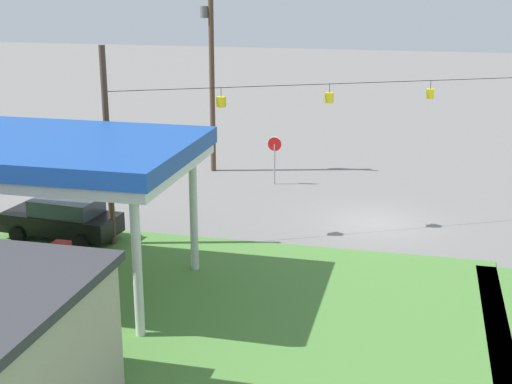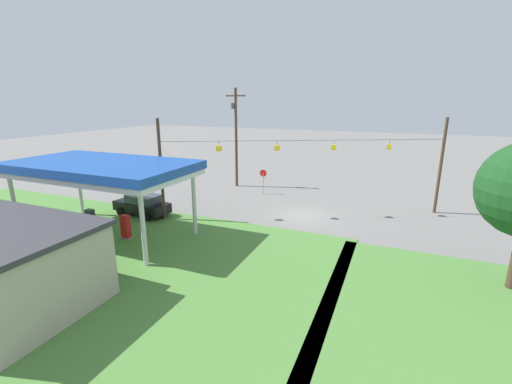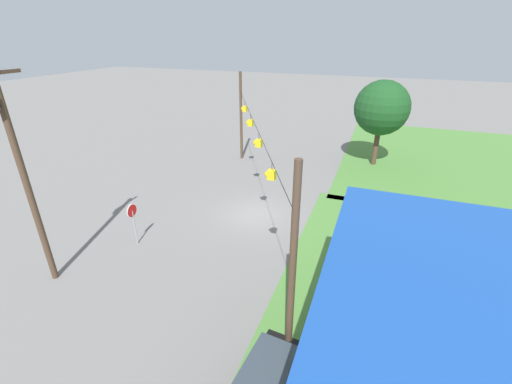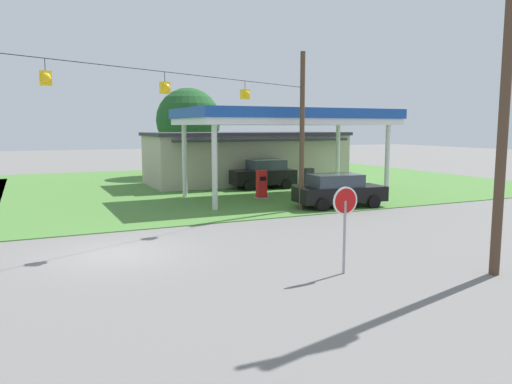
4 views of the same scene
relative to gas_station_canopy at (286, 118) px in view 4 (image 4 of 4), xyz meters
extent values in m
plane|color=slate|center=(-11.28, -9.30, -4.68)|extent=(160.00, 160.00, 0.00)
cube|color=#4C7F38|center=(2.00, 8.17, -4.66)|extent=(36.00, 28.00, 0.04)
cube|color=silver|center=(0.00, 0.00, -0.23)|extent=(11.96, 6.32, 0.35)
cube|color=#19479E|center=(0.00, 0.00, 0.22)|extent=(12.16, 6.52, 0.55)
cylinder|color=silver|center=(-5.38, -2.56, -2.54)|extent=(0.28, 0.28, 4.27)
cylinder|color=silver|center=(5.38, -2.56, -2.54)|extent=(0.28, 0.28, 4.27)
cylinder|color=silver|center=(-5.38, 2.56, -2.54)|extent=(0.28, 0.28, 4.27)
cylinder|color=silver|center=(5.38, 2.56, -2.54)|extent=(0.28, 0.28, 4.27)
cube|color=#B2A893|center=(1.12, 8.17, -2.91)|extent=(14.42, 5.67, 3.53)
cube|color=#333338|center=(1.12, 8.17, -1.03)|extent=(14.72, 5.97, 0.24)
cube|color=#333338|center=(1.12, 4.99, -1.40)|extent=(12.98, 0.70, 0.20)
cube|color=gray|center=(-1.57, 0.00, -4.62)|extent=(0.71, 0.56, 0.12)
cube|color=red|center=(-1.57, 0.00, -3.77)|extent=(0.55, 0.40, 1.57)
cube|color=black|center=(-1.57, -0.21, -3.46)|extent=(0.39, 0.03, 0.24)
cube|color=gray|center=(1.57, 0.00, -4.62)|extent=(0.71, 0.56, 0.12)
cube|color=#333338|center=(1.57, 0.00, -3.77)|extent=(0.55, 0.40, 1.57)
cube|color=black|center=(1.57, -0.21, -3.46)|extent=(0.39, 0.03, 0.24)
cube|color=black|center=(0.84, -4.39, -3.96)|extent=(4.85, 2.29, 0.76)
cube|color=#333D47|center=(0.56, -4.36, -3.26)|extent=(2.73, 1.94, 0.64)
cylinder|color=black|center=(2.38, -3.58, -4.34)|extent=(0.70, 0.28, 0.68)
cylinder|color=black|center=(2.20, -5.47, -4.34)|extent=(0.70, 0.28, 0.68)
cylinder|color=black|center=(-0.52, -3.31, -4.34)|extent=(0.70, 0.28, 0.68)
cylinder|color=black|center=(-0.70, -5.19, -4.34)|extent=(0.70, 0.28, 0.68)
cube|color=black|center=(0.61, 4.39, -3.87)|extent=(4.40, 2.11, 0.95)
cube|color=#333D47|center=(0.87, 4.37, -3.05)|extent=(2.46, 1.84, 0.69)
cylinder|color=black|center=(-0.78, 3.53, -4.34)|extent=(0.69, 0.26, 0.68)
cylinder|color=black|center=(-0.66, 5.41, -4.34)|extent=(0.69, 0.26, 0.68)
cylinder|color=black|center=(1.89, 3.36, -4.34)|extent=(0.69, 0.26, 0.68)
cylinder|color=black|center=(2.00, 5.25, -4.34)|extent=(0.69, 0.26, 0.68)
cylinder|color=#99999E|center=(-5.80, -14.31, -3.63)|extent=(0.08, 0.08, 2.10)
cylinder|color=white|center=(-5.80, -14.31, -2.58)|extent=(0.80, 0.03, 0.80)
cylinder|color=red|center=(-5.80, -14.31, -2.58)|extent=(0.70, 0.03, 0.70)
cylinder|color=#4C3828|center=(-1.97, -16.18, 0.46)|extent=(0.28, 0.28, 10.28)
cylinder|color=#4C3828|center=(-1.41, -4.30, -0.79)|extent=(0.24, 0.24, 7.79)
cylinder|color=black|center=(-11.28, -9.30, 1.40)|extent=(19.74, 10.02, 0.02)
cylinder|color=black|center=(-13.25, -10.30, 1.22)|extent=(0.02, 0.02, 0.35)
cube|color=yellow|center=(-13.25, -10.30, 0.85)|extent=(0.32, 0.32, 0.40)
sphere|color=yellow|center=(-13.25, -10.47, 0.85)|extent=(0.28, 0.28, 0.28)
cylinder|color=black|center=(-9.30, -8.30, 1.22)|extent=(0.02, 0.02, 0.35)
cube|color=yellow|center=(-9.30, -8.30, 0.85)|extent=(0.32, 0.32, 0.40)
sphere|color=yellow|center=(-9.30, -8.47, 0.85)|extent=(0.28, 0.28, 0.28)
cylinder|color=black|center=(-5.36, -6.30, 1.22)|extent=(0.02, 0.02, 0.35)
cube|color=yellow|center=(-5.36, -6.30, 0.85)|extent=(0.32, 0.32, 0.40)
sphere|color=yellow|center=(-5.36, -6.47, 0.85)|extent=(0.28, 0.28, 0.28)
cylinder|color=#4C3828|center=(-1.24, 14.98, -3.40)|extent=(0.44, 0.44, 2.55)
sphere|color=#1E5123|center=(-1.24, 14.98, 0.03)|extent=(5.40, 5.40, 5.40)
camera|label=1|loc=(-13.10, 20.14, 5.38)|focal=50.00mm
camera|label=2|loc=(-17.93, 16.40, 4.38)|focal=24.00mm
camera|label=3|loc=(7.11, -2.35, 6.22)|focal=24.00mm
camera|label=4|loc=(-13.90, -25.81, -0.52)|focal=35.00mm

